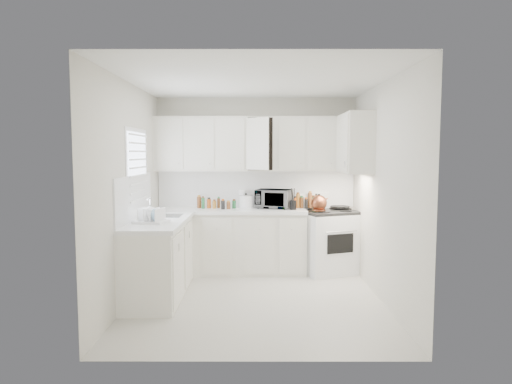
{
  "coord_description": "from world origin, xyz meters",
  "views": [
    {
      "loc": [
        0.0,
        -5.3,
        1.77
      ],
      "look_at": [
        0.0,
        0.7,
        1.25
      ],
      "focal_mm": 31.68,
      "sensor_mm": 36.0,
      "label": 1
    }
  ],
  "objects_px": {
    "rice_cooker": "(246,201)",
    "utensil_crock": "(293,199)",
    "tea_kettle": "(319,202)",
    "dish_rack": "(151,214)",
    "stove": "(329,233)",
    "microwave": "(274,197)"
  },
  "relations": [
    {
      "from": "microwave",
      "to": "utensil_crock",
      "type": "xyz_separation_m",
      "value": [
        0.27,
        -0.2,
        -0.01
      ]
    },
    {
      "from": "stove",
      "to": "microwave",
      "type": "bearing_deg",
      "value": 153.48
    },
    {
      "from": "stove",
      "to": "dish_rack",
      "type": "height_order",
      "value": "stove"
    },
    {
      "from": "rice_cooker",
      "to": "utensil_crock",
      "type": "height_order",
      "value": "utensil_crock"
    },
    {
      "from": "dish_rack",
      "to": "microwave",
      "type": "bearing_deg",
      "value": 58.67
    },
    {
      "from": "dish_rack",
      "to": "rice_cooker",
      "type": "bearing_deg",
      "value": 68.37
    },
    {
      "from": "tea_kettle",
      "to": "dish_rack",
      "type": "bearing_deg",
      "value": -176.26
    },
    {
      "from": "tea_kettle",
      "to": "utensil_crock",
      "type": "xyz_separation_m",
      "value": [
        -0.37,
        0.06,
        0.04
      ]
    },
    {
      "from": "stove",
      "to": "microwave",
      "type": "distance_m",
      "value": 0.98
    },
    {
      "from": "rice_cooker",
      "to": "utensil_crock",
      "type": "bearing_deg",
      "value": -26.36
    },
    {
      "from": "stove",
      "to": "rice_cooker",
      "type": "xyz_separation_m",
      "value": [
        -1.23,
        0.12,
        0.47
      ]
    },
    {
      "from": "tea_kettle",
      "to": "microwave",
      "type": "bearing_deg",
      "value": 133.43
    },
    {
      "from": "stove",
      "to": "rice_cooker",
      "type": "distance_m",
      "value": 1.33
    },
    {
      "from": "stove",
      "to": "tea_kettle",
      "type": "relative_size",
      "value": 4.15
    },
    {
      "from": "tea_kettle",
      "to": "rice_cooker",
      "type": "bearing_deg",
      "value": 140.23
    },
    {
      "from": "dish_rack",
      "to": "stove",
      "type": "bearing_deg",
      "value": 45.0
    },
    {
      "from": "stove",
      "to": "dish_rack",
      "type": "distance_m",
      "value": 2.71
    },
    {
      "from": "rice_cooker",
      "to": "dish_rack",
      "type": "relative_size",
      "value": 0.6
    },
    {
      "from": "microwave",
      "to": "rice_cooker",
      "type": "relative_size",
      "value": 2.29
    },
    {
      "from": "rice_cooker",
      "to": "dish_rack",
      "type": "xyz_separation_m",
      "value": [
        -1.08,
        -1.45,
        -0.01
      ]
    },
    {
      "from": "microwave",
      "to": "dish_rack",
      "type": "height_order",
      "value": "microwave"
    },
    {
      "from": "tea_kettle",
      "to": "utensil_crock",
      "type": "height_order",
      "value": "utensil_crock"
    }
  ]
}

